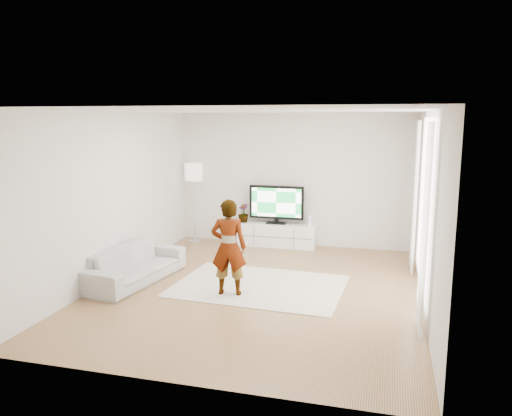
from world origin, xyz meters
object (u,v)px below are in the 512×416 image
(media_console, at_px, (276,235))
(floor_lamp, at_px, (194,175))
(player, at_px, (229,247))
(television, at_px, (277,203))
(rug, at_px, (259,286))
(sofa, at_px, (135,265))

(media_console, height_order, floor_lamp, floor_lamp)
(media_console, bearing_deg, player, -90.80)
(player, distance_m, floor_lamp, 3.60)
(media_console, bearing_deg, television, 90.00)
(media_console, xyz_separation_m, player, (-0.04, -3.11, 0.52))
(television, bearing_deg, player, -90.80)
(media_console, bearing_deg, floor_lamp, -177.96)
(rug, relative_size, player, 1.80)
(floor_lamp, bearing_deg, player, -59.69)
(player, relative_size, floor_lamp, 0.86)
(player, distance_m, sofa, 1.78)
(sofa, xyz_separation_m, floor_lamp, (-0.07, 2.85, 1.18))
(media_console, height_order, rug, media_console)
(television, xyz_separation_m, player, (-0.04, -3.14, -0.16))
(player, bearing_deg, floor_lamp, -68.96)
(television, bearing_deg, media_console, -90.00)
(rug, height_order, sofa, sofa)
(media_console, relative_size, floor_lamp, 0.98)
(sofa, height_order, floor_lamp, floor_lamp)
(media_console, xyz_separation_m, rug, (0.31, -2.63, -0.23))
(media_console, distance_m, television, 0.68)
(television, height_order, player, player)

